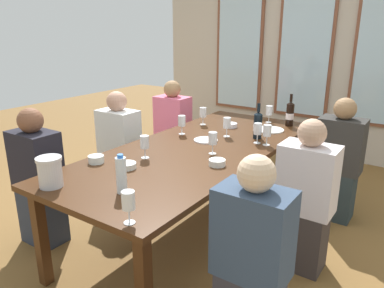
# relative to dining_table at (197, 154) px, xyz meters

# --- Properties ---
(ground_plane) EXTENTS (12.00, 12.00, 0.00)m
(ground_plane) POSITION_rel_dining_table_xyz_m (0.00, 0.00, -0.68)
(ground_plane) COLOR brown
(back_wall_with_windows) EXTENTS (4.29, 0.10, 2.90)m
(back_wall_with_windows) POSITION_rel_dining_table_xyz_m (0.00, 2.54, 0.77)
(back_wall_with_windows) COLOR beige
(back_wall_with_windows) RESTS_ON ground
(dining_table) EXTENTS (1.09, 2.58, 0.74)m
(dining_table) POSITION_rel_dining_table_xyz_m (0.00, 0.00, 0.00)
(dining_table) COLOR #412410
(dining_table) RESTS_ON ground
(white_plate_0) EXTENTS (0.21, 0.21, 0.01)m
(white_plate_0) POSITION_rel_dining_table_xyz_m (-0.04, 0.20, 0.07)
(white_plate_0) COLOR white
(white_plate_0) RESTS_ON dining_table
(white_plate_1) EXTENTS (0.27, 0.27, 0.01)m
(white_plate_1) POSITION_rel_dining_table_xyz_m (0.27, 0.82, 0.07)
(white_plate_1) COLOR white
(white_plate_1) RESTS_ON dining_table
(metal_pitcher) EXTENTS (0.16, 0.16, 0.19)m
(metal_pitcher) POSITION_rel_dining_table_xyz_m (-0.32, -1.15, 0.16)
(metal_pitcher) COLOR silver
(metal_pitcher) RESTS_ON dining_table
(wine_bottle_0) EXTENTS (0.08, 0.08, 0.32)m
(wine_bottle_0) POSITION_rel_dining_table_xyz_m (0.37, 1.09, 0.18)
(wine_bottle_0) COLOR black
(wine_bottle_0) RESTS_ON dining_table
(wine_bottle_1) EXTENTS (0.08, 0.08, 0.31)m
(wine_bottle_1) POSITION_rel_dining_table_xyz_m (0.29, 0.51, 0.18)
(wine_bottle_1) COLOR black
(wine_bottle_1) RESTS_ON dining_table
(tasting_bowl_0) EXTENTS (0.11, 0.11, 0.05)m
(tasting_bowl_0) POSITION_rel_dining_table_xyz_m (-0.41, -0.71, 0.09)
(tasting_bowl_0) COLOR white
(tasting_bowl_0) RESTS_ON dining_table
(tasting_bowl_1) EXTENTS (0.12, 0.12, 0.04)m
(tasting_bowl_1) POSITION_rel_dining_table_xyz_m (-0.08, 0.71, 0.08)
(tasting_bowl_1) COLOR white
(tasting_bowl_1) RESTS_ON dining_table
(tasting_bowl_2) EXTENTS (0.13, 0.13, 0.04)m
(tasting_bowl_2) POSITION_rel_dining_table_xyz_m (-0.15, -0.67, 0.08)
(tasting_bowl_2) COLOR white
(tasting_bowl_2) RESTS_ON dining_table
(tasting_bowl_3) EXTENTS (0.12, 0.12, 0.04)m
(tasting_bowl_3) POSITION_rel_dining_table_xyz_m (0.34, -0.26, 0.08)
(tasting_bowl_3) COLOR white
(tasting_bowl_3) RESTS_ON dining_table
(water_bottle) EXTENTS (0.06, 0.06, 0.24)m
(water_bottle) POSITION_rel_dining_table_xyz_m (0.11, -0.97, 0.17)
(water_bottle) COLOR white
(water_bottle) RESTS_ON dining_table
(wine_glass_0) EXTENTS (0.07, 0.07, 0.17)m
(wine_glass_0) POSITION_rel_dining_table_xyz_m (0.04, 0.41, 0.18)
(wine_glass_0) COLOR white
(wine_glass_0) RESTS_ON dining_table
(wine_glass_1) EXTENTS (0.07, 0.07, 0.17)m
(wine_glass_1) POSITION_rel_dining_table_xyz_m (0.44, 0.37, 0.18)
(wine_glass_1) COLOR white
(wine_glass_1) RESTS_ON dining_table
(wine_glass_2) EXTENTS (0.07, 0.07, 0.17)m
(wine_glass_2) POSITION_rel_dining_table_xyz_m (-0.18, -0.43, 0.18)
(wine_glass_2) COLOR white
(wine_glass_2) RESTS_ON dining_table
(wine_glass_3) EXTENTS (0.07, 0.07, 0.17)m
(wine_glass_3) POSITION_rel_dining_table_xyz_m (0.39, -1.21, 0.18)
(wine_glass_3) COLOR white
(wine_glass_3) RESTS_ON dining_table
(wine_glass_4) EXTENTS (0.07, 0.07, 0.17)m
(wine_glass_4) POSITION_rel_dining_table_xyz_m (0.18, -0.07, 0.18)
(wine_glass_4) COLOR white
(wine_glass_4) RESTS_ON dining_table
(wine_glass_5) EXTENTS (0.07, 0.07, 0.17)m
(wine_glass_5) POSITION_rel_dining_table_xyz_m (-0.33, 0.24, 0.18)
(wine_glass_5) COLOR white
(wine_glass_5) RESTS_ON dining_table
(wine_glass_6) EXTENTS (0.07, 0.07, 0.17)m
(wine_glass_6) POSITION_rel_dining_table_xyz_m (0.15, 1.10, 0.18)
(wine_glass_6) COLOR white
(wine_glass_6) RESTS_ON dining_table
(wine_glass_7) EXTENTS (0.07, 0.07, 0.17)m
(wine_glass_7) POSITION_rel_dining_table_xyz_m (0.35, 0.38, 0.18)
(wine_glass_7) COLOR white
(wine_glass_7) RESTS_ON dining_table
(wine_glass_8) EXTENTS (0.07, 0.07, 0.17)m
(wine_glass_8) POSITION_rel_dining_table_xyz_m (-0.36, 0.64, 0.18)
(wine_glass_8) COLOR white
(wine_glass_8) RESTS_ON dining_table
(seated_person_0) EXTENTS (0.38, 0.24, 1.11)m
(seated_person_0) POSITION_rel_dining_table_xyz_m (-0.92, 0.87, -0.15)
(seated_person_0) COLOR #282E2F
(seated_person_0) RESTS_ON ground
(seated_person_1) EXTENTS (0.38, 0.24, 1.11)m
(seated_person_1) POSITION_rel_dining_table_xyz_m (0.92, 0.88, -0.15)
(seated_person_1) COLOR #273336
(seated_person_1) RESTS_ON ground
(seated_person_2) EXTENTS (0.38, 0.24, 1.11)m
(seated_person_2) POSITION_rel_dining_table_xyz_m (-0.92, -0.87, -0.15)
(seated_person_2) COLOR #2C3342
(seated_person_2) RESTS_ON ground
(seated_person_3) EXTENTS (0.38, 0.24, 1.11)m
(seated_person_3) POSITION_rel_dining_table_xyz_m (0.92, -0.88, -0.15)
(seated_person_3) COLOR #36343D
(seated_person_3) RESTS_ON ground
(seated_person_4) EXTENTS (0.38, 0.24, 1.11)m
(seated_person_4) POSITION_rel_dining_table_xyz_m (-0.92, 0.02, -0.15)
(seated_person_4) COLOR #37293F
(seated_person_4) RESTS_ON ground
(seated_person_5) EXTENTS (0.38, 0.24, 1.11)m
(seated_person_5) POSITION_rel_dining_table_xyz_m (0.92, -0.02, -0.15)
(seated_person_5) COLOR #38302E
(seated_person_5) RESTS_ON ground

